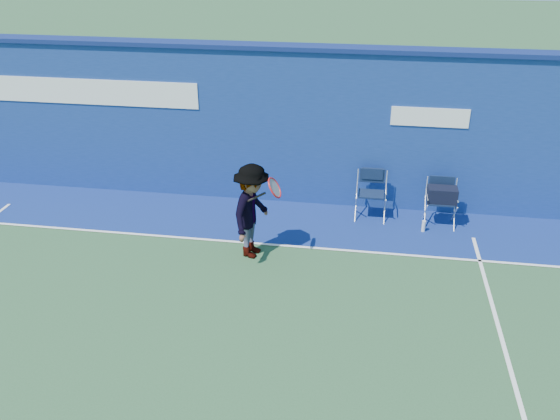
% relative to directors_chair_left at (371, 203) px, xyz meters
% --- Properties ---
extents(ground, '(80.00, 80.00, 0.00)m').
position_rel_directors_chair_left_xyz_m(ground, '(-2.64, -4.57, -0.30)').
color(ground, '#2B512F').
rests_on(ground, ground).
extents(stadium_wall, '(24.00, 0.50, 3.08)m').
position_rel_directors_chair_left_xyz_m(stadium_wall, '(-2.65, 0.63, 1.25)').
color(stadium_wall, navy).
rests_on(stadium_wall, ground).
extents(out_of_bounds_strip, '(24.00, 1.80, 0.01)m').
position_rel_directors_chair_left_xyz_m(out_of_bounds_strip, '(-2.64, -0.47, -0.30)').
color(out_of_bounds_strip, navy).
rests_on(out_of_bounds_strip, ground).
extents(court_lines, '(24.00, 12.00, 0.01)m').
position_rel_directors_chair_left_xyz_m(court_lines, '(-2.64, -3.97, -0.29)').
color(court_lines, white).
rests_on(court_lines, out_of_bounds_strip).
extents(directors_chair_left, '(0.54, 0.50, 0.92)m').
position_rel_directors_chair_left_xyz_m(directors_chair_left, '(0.00, 0.00, 0.00)').
color(directors_chair_left, silver).
rests_on(directors_chair_left, ground).
extents(directors_chair_right, '(0.53, 0.47, 0.89)m').
position_rel_directors_chair_left_xyz_m(directors_chair_right, '(1.28, -0.12, 0.07)').
color(directors_chair_right, silver).
rests_on(directors_chair_right, ground).
extents(water_bottle, '(0.07, 0.07, 0.22)m').
position_rel_directors_chair_left_xyz_m(water_bottle, '(0.98, -0.45, -0.19)').
color(water_bottle, silver).
rests_on(water_bottle, ground).
extents(tennis_player, '(0.93, 1.16, 1.63)m').
position_rel_directors_chair_left_xyz_m(tennis_player, '(-1.94, -1.72, 0.52)').
color(tennis_player, '#EA4738').
rests_on(tennis_player, ground).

